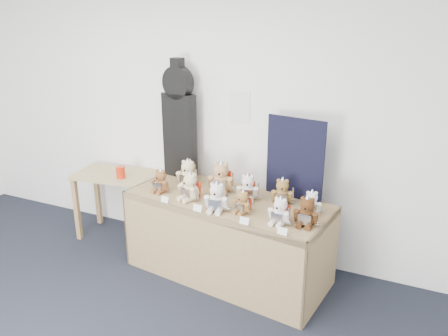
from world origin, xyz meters
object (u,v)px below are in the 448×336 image
at_px(teddy_front_left, 190,188).
at_px(teddy_back_right, 282,192).
at_px(teddy_front_right, 243,203).
at_px(teddy_back_centre_left, 221,179).
at_px(teddy_front_far_right, 280,212).
at_px(teddy_back_end, 311,203).
at_px(teddy_back_left, 188,174).
at_px(teddy_back_far_left, 190,173).
at_px(teddy_front_end, 307,212).
at_px(red_cup, 121,172).
at_px(teddy_back_centre_right, 248,188).
at_px(teddy_front_far_left, 161,182).
at_px(guitar_case, 179,121).
at_px(teddy_front_centre, 217,198).
at_px(display_table, 223,218).
at_px(side_table, 118,184).

bearing_deg(teddy_front_left, teddy_back_right, 39.05).
relative_size(teddy_front_right, teddy_back_centre_left, 0.67).
distance_m(teddy_front_left, teddy_front_far_right, 0.90).
bearing_deg(teddy_back_end, teddy_back_left, 157.73).
bearing_deg(teddy_back_centre_left, teddy_back_right, -13.62).
relative_size(teddy_back_end, teddy_back_far_left, 0.87).
height_order(teddy_front_left, teddy_back_left, teddy_back_left).
bearing_deg(teddy_back_right, teddy_back_far_left, 160.82).
bearing_deg(teddy_front_left, teddy_front_end, 17.01).
xyz_separation_m(red_cup, teddy_front_far_right, (1.88, -0.39, 0.07)).
distance_m(teddy_back_centre_left, teddy_back_centre_right, 0.31).
relative_size(red_cup, teddy_back_centre_right, 0.46).
distance_m(red_cup, teddy_back_left, 0.80).
relative_size(teddy_front_far_left, teddy_front_far_right, 0.98).
bearing_deg(guitar_case, teddy_back_right, -1.32).
xyz_separation_m(teddy_front_far_left, teddy_front_centre, (0.67, -0.17, 0.02)).
bearing_deg(teddy_back_centre_right, teddy_front_far_left, 174.30).
height_order(display_table, teddy_front_far_right, teddy_front_far_right).
relative_size(teddy_back_right, teddy_back_end, 1.14).
distance_m(display_table, teddy_back_centre_right, 0.36).
xyz_separation_m(teddy_front_left, teddy_front_end, (1.09, -0.07, -0.00)).
distance_m(display_table, teddy_back_end, 0.83).
bearing_deg(teddy_back_left, teddy_front_far_right, -26.09).
height_order(red_cup, teddy_back_far_left, teddy_back_far_left).
relative_size(teddy_front_end, teddy_back_right, 1.04).
xyz_separation_m(display_table, teddy_back_centre_right, (0.18, 0.14, 0.28)).
relative_size(red_cup, teddy_front_far_left, 0.50).
xyz_separation_m(teddy_front_far_right, teddy_back_centre_right, (-0.42, 0.35, 0.01)).
bearing_deg(teddy_back_far_left, guitar_case, 158.35).
xyz_separation_m(red_cup, teddy_back_centre_left, (1.16, 0.02, 0.10)).
xyz_separation_m(teddy_front_far_left, teddy_front_far_right, (1.24, -0.18, 0.00)).
bearing_deg(teddy_back_centre_left, teddy_front_far_right, -41.58).
bearing_deg(teddy_front_far_right, teddy_front_far_left, -178.99).
relative_size(display_table, teddy_front_end, 7.15).
distance_m(teddy_back_centre_left, teddy_back_right, 0.61).
bearing_deg(teddy_front_end, teddy_back_centre_left, 159.09).
distance_m(teddy_back_left, teddy_back_centre_right, 0.67).
bearing_deg(teddy_front_centre, teddy_front_far_right, -9.95).
relative_size(display_table, teddy_front_centre, 6.82).
bearing_deg(teddy_front_far_left, teddy_back_left, 63.06).
distance_m(teddy_front_far_right, teddy_back_centre_left, 0.83).
bearing_deg(red_cup, teddy_back_centre_right, -1.89).
height_order(teddy_front_right, teddy_back_centre_right, teddy_back_centre_right).
distance_m(guitar_case, teddy_back_centre_right, 1.03).
distance_m(teddy_front_left, teddy_back_end, 1.09).
bearing_deg(teddy_back_end, side_table, 158.41).
relative_size(teddy_front_left, teddy_back_centre_left, 0.86).
distance_m(teddy_front_left, teddy_back_left, 0.35).
distance_m(teddy_front_end, teddy_back_centre_left, 0.98).
xyz_separation_m(side_table, teddy_front_left, (1.12, -0.37, 0.27)).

